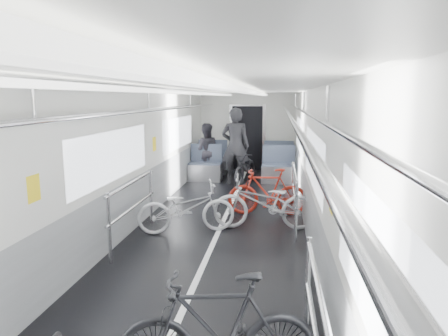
{
  "coord_description": "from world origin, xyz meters",
  "views": [
    {
      "loc": [
        0.98,
        -5.64,
        2.26
      ],
      "look_at": [
        0.0,
        1.5,
        0.99
      ],
      "focal_mm": 32.0,
      "sensor_mm": 36.0,
      "label": 1
    }
  ],
  "objects_px": {
    "bike_left_far": "(186,208)",
    "bike_right_far": "(268,192)",
    "person_standing": "(235,146)",
    "bike_right_near": "(218,331)",
    "bike_aisle": "(246,168)",
    "person_seated": "(206,151)",
    "bike_right_mid": "(265,203)"
  },
  "relations": [
    {
      "from": "bike_aisle",
      "to": "bike_right_near",
      "type": "bearing_deg",
      "value": -74.98
    },
    {
      "from": "person_standing",
      "to": "person_seated",
      "type": "relative_size",
      "value": 1.3
    },
    {
      "from": "bike_aisle",
      "to": "person_seated",
      "type": "bearing_deg",
      "value": 159.05
    },
    {
      "from": "bike_right_far",
      "to": "person_seated",
      "type": "bearing_deg",
      "value": -155.78
    },
    {
      "from": "person_seated",
      "to": "person_standing",
      "type": "bearing_deg",
      "value": 134.7
    },
    {
      "from": "bike_right_mid",
      "to": "bike_right_far",
      "type": "bearing_deg",
      "value": 174.4
    },
    {
      "from": "bike_left_far",
      "to": "bike_right_near",
      "type": "relative_size",
      "value": 1.04
    },
    {
      "from": "bike_aisle",
      "to": "person_standing",
      "type": "height_order",
      "value": "person_standing"
    },
    {
      "from": "bike_left_far",
      "to": "bike_right_far",
      "type": "distance_m",
      "value": 1.8
    },
    {
      "from": "bike_left_far",
      "to": "bike_right_far",
      "type": "xyz_separation_m",
      "value": [
        1.33,
        1.21,
        0.03
      ]
    },
    {
      "from": "bike_right_mid",
      "to": "bike_aisle",
      "type": "relative_size",
      "value": 1.07
    },
    {
      "from": "bike_aisle",
      "to": "person_seated",
      "type": "relative_size",
      "value": 1.08
    },
    {
      "from": "bike_right_near",
      "to": "person_seated",
      "type": "bearing_deg",
      "value": 179.9
    },
    {
      "from": "bike_left_far",
      "to": "bike_right_far",
      "type": "height_order",
      "value": "bike_right_far"
    },
    {
      "from": "bike_right_mid",
      "to": "bike_right_far",
      "type": "xyz_separation_m",
      "value": [
        0.02,
        0.86,
        -0.01
      ]
    },
    {
      "from": "bike_right_mid",
      "to": "bike_aisle",
      "type": "height_order",
      "value": "bike_right_mid"
    },
    {
      "from": "bike_left_far",
      "to": "bike_aisle",
      "type": "height_order",
      "value": "bike_aisle"
    },
    {
      "from": "bike_left_far",
      "to": "person_seated",
      "type": "xyz_separation_m",
      "value": [
        -0.52,
        4.69,
        0.35
      ]
    },
    {
      "from": "bike_left_far",
      "to": "person_standing",
      "type": "bearing_deg",
      "value": -23.88
    },
    {
      "from": "bike_right_mid",
      "to": "bike_right_far",
      "type": "height_order",
      "value": "bike_right_mid"
    },
    {
      "from": "bike_left_far",
      "to": "bike_right_near",
      "type": "distance_m",
      "value": 3.72
    },
    {
      "from": "bike_left_far",
      "to": "bike_right_near",
      "type": "height_order",
      "value": "bike_right_near"
    },
    {
      "from": "bike_right_near",
      "to": "bike_right_far",
      "type": "bearing_deg",
      "value": 165.98
    },
    {
      "from": "bike_right_far",
      "to": "bike_aisle",
      "type": "height_order",
      "value": "bike_right_far"
    },
    {
      "from": "person_standing",
      "to": "bike_right_near",
      "type": "bearing_deg",
      "value": 94.59
    },
    {
      "from": "bike_right_far",
      "to": "person_seated",
      "type": "xyz_separation_m",
      "value": [
        -1.85,
        3.47,
        0.32
      ]
    },
    {
      "from": "bike_aisle",
      "to": "person_seated",
      "type": "height_order",
      "value": "person_seated"
    },
    {
      "from": "bike_right_mid",
      "to": "person_standing",
      "type": "relative_size",
      "value": 0.89
    },
    {
      "from": "person_standing",
      "to": "person_seated",
      "type": "bearing_deg",
      "value": -37.01
    },
    {
      "from": "bike_right_mid",
      "to": "person_standing",
      "type": "distance_m",
      "value": 3.81
    },
    {
      "from": "bike_aisle",
      "to": "person_standing",
      "type": "bearing_deg",
      "value": 172.49
    },
    {
      "from": "bike_right_near",
      "to": "person_standing",
      "type": "relative_size",
      "value": 0.78
    }
  ]
}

